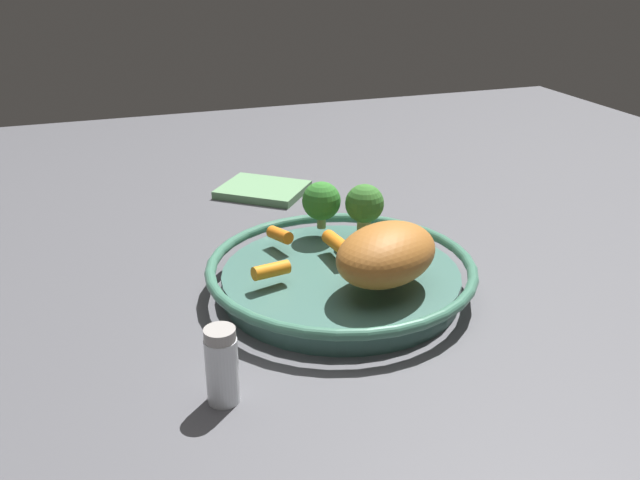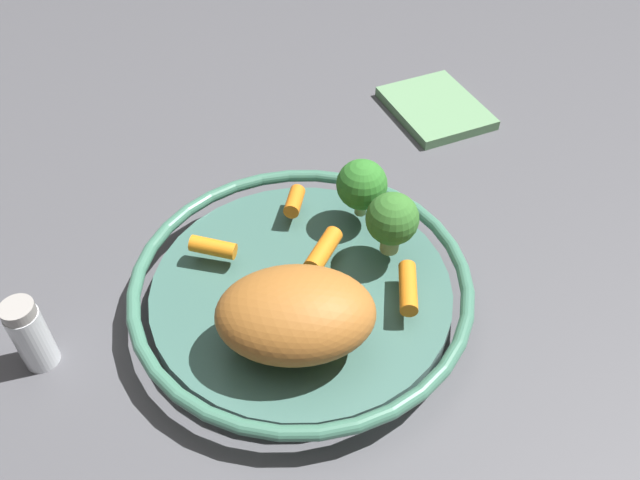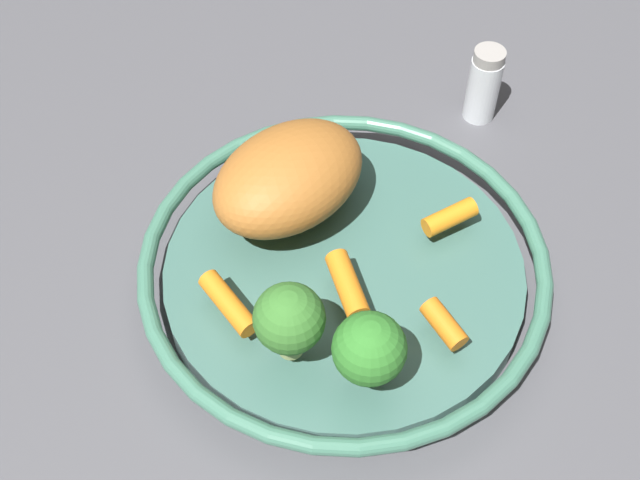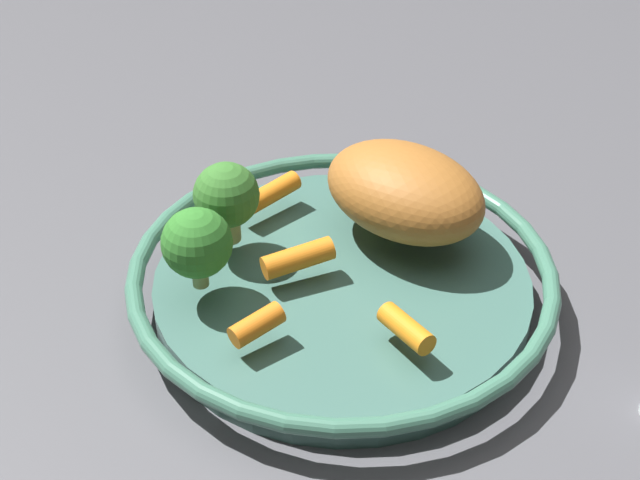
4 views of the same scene
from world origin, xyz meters
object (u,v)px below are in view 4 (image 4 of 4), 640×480
Objects in this scene: baby_carrot_left at (257,325)px; roast_chicken_piece at (405,191)px; broccoli_floret_small at (197,243)px; serving_bowl at (342,283)px; baby_carrot_back at (298,258)px; baby_carrot_near_rim at (406,328)px; broccoli_floret_mid at (226,197)px; baby_carrot_center at (269,194)px.

roast_chicken_piece is at bearing -60.38° from baby_carrot_left.
broccoli_floret_small is at bearing 96.10° from roast_chicken_piece.
roast_chicken_piece is at bearing -83.90° from broccoli_floret_small.
broccoli_floret_small reaches higher than serving_bowl.
baby_carrot_back is at bearing 78.44° from serving_bowl.
roast_chicken_piece reaches higher than baby_carrot_near_rim.
broccoli_floret_mid is (0.06, 0.08, 0.06)m from serving_bowl.
serving_bowl is 5.77× the size of baby_carrot_center.
roast_chicken_piece is at bearing -126.37° from baby_carrot_center.
baby_carrot_back is 0.08m from broccoli_floret_small.
broccoli_floret_mid is (0.12, -0.01, 0.03)m from baby_carrot_left.
baby_carrot_back is at bearing -39.92° from baby_carrot_left.
serving_bowl is 6.00× the size of baby_carrot_back.
baby_carrot_near_rim is 0.19m from broccoli_floret_mid.
baby_carrot_back reaches higher than serving_bowl.
broccoli_floret_mid reaches higher than serving_bowl.
baby_carrot_left is at bearing 68.32° from baby_carrot_near_rim.
serving_bowl is at bearing -57.55° from baby_carrot_left.
roast_chicken_piece is 0.18m from baby_carrot_left.
roast_chicken_piece is 3.01× the size of baby_carrot_near_rim.
roast_chicken_piece is 0.12m from baby_carrot_center.
baby_carrot_left is at bearing 140.08° from baby_carrot_back.
baby_carrot_center is at bearing 16.00° from serving_bowl.
baby_carrot_left is 0.08m from broccoli_floret_small.
baby_carrot_left is 0.08m from baby_carrot_back.
baby_carrot_center is (0.10, -0.01, -0.00)m from baby_carrot_back.
broccoli_floret_mid is at bearing -5.46° from baby_carrot_left.
broccoli_floret_small reaches higher than baby_carrot_near_rim.
roast_chicken_piece is (0.03, -0.07, 0.06)m from serving_bowl.
baby_carrot_back is 0.10m from baby_carrot_center.
broccoli_floret_mid is (0.03, 0.14, 0.01)m from roast_chicken_piece.
roast_chicken_piece reaches higher than baby_carrot_left.
roast_chicken_piece reaches higher than baby_carrot_center.
baby_carrot_back is 0.08m from broccoli_floret_mid.
baby_carrot_near_rim is at bearing -168.06° from baby_carrot_center.
baby_carrot_near_rim is at bearing -130.83° from broccoli_floret_small.
baby_carrot_center is (0.07, 0.10, -0.03)m from roast_chicken_piece.
broccoli_floret_mid is at bearing 29.31° from baby_carrot_near_rim.
broccoli_floret_small is at bearing 49.17° from baby_carrot_near_rim.
baby_carrot_back is (0.06, -0.05, 0.00)m from baby_carrot_left.
roast_chicken_piece is at bearing -76.34° from baby_carrot_back.
serving_bowl is 0.10m from baby_carrot_near_rim.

